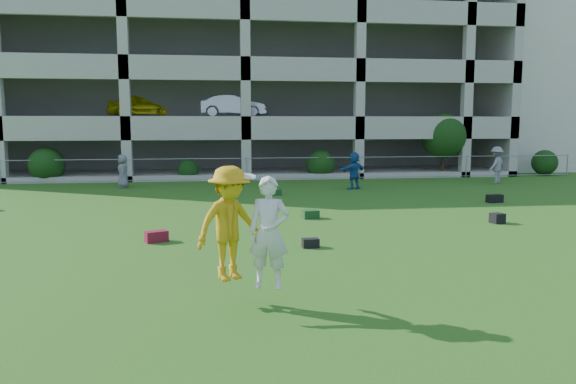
{
  "coord_description": "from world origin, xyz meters",
  "views": [
    {
      "loc": [
        -1.92,
        -9.88,
        3.04
      ],
      "look_at": [
        -0.1,
        3.0,
        1.4
      ],
      "focal_mm": 35.0,
      "sensor_mm": 36.0,
      "label": 1
    }
  ],
  "objects": [
    {
      "name": "ground",
      "position": [
        0.0,
        0.0,
        0.0
      ],
      "size": [
        100.0,
        100.0,
        0.0
      ],
      "primitive_type": "plane",
      "color": "#235114",
      "rests_on": "ground"
    },
    {
      "name": "stucco_building",
      "position": [
        23.0,
        28.0,
        5.0
      ],
      "size": [
        16.0,
        14.0,
        10.0
      ],
      "primitive_type": "cube",
      "color": "beige",
      "rests_on": "ground"
    },
    {
      "name": "bystander_c",
      "position": [
        -5.85,
        16.59,
        0.77
      ],
      "size": [
        0.64,
        0.84,
        1.53
      ],
      "primitive_type": "imported",
      "rotation": [
        0.0,
        0.0,
        -1.35
      ],
      "color": "slate",
      "rests_on": "ground"
    },
    {
      "name": "bystander_d",
      "position": [
        4.55,
        14.63,
        0.84
      ],
      "size": [
        1.59,
        1.21,
        1.67
      ],
      "primitive_type": "imported",
      "rotation": [
        0.0,
        0.0,
        3.67
      ],
      "color": "#1F508F",
      "rests_on": "ground"
    },
    {
      "name": "bystander_f",
      "position": [
        12.07,
        15.89,
        0.91
      ],
      "size": [
        1.35,
        1.21,
        1.81
      ],
      "primitive_type": "imported",
      "rotation": [
        0.0,
        0.0,
        3.73
      ],
      "color": "gray",
      "rests_on": "ground"
    },
    {
      "name": "bag_red_a",
      "position": [
        -3.27,
        4.42,
        0.14
      ],
      "size": [
        0.62,
        0.48,
        0.28
      ],
      "primitive_type": "cube",
      "rotation": [
        0.0,
        0.0,
        0.39
      ],
      "color": "maroon",
      "rests_on": "ground"
    },
    {
      "name": "bag_black_b",
      "position": [
        0.49,
        3.25,
        0.11
      ],
      "size": [
        0.41,
        0.27,
        0.22
      ],
      "primitive_type": "cube",
      "rotation": [
        0.0,
        0.0,
        0.06
      ],
      "color": "black",
      "rests_on": "ground"
    },
    {
      "name": "bag_green_c",
      "position": [
        1.23,
        7.31,
        0.13
      ],
      "size": [
        0.55,
        0.42,
        0.26
      ],
      "primitive_type": "cube",
      "rotation": [
        0.0,
        0.0,
        0.15
      ],
      "color": "#143718",
      "rests_on": "ground"
    },
    {
      "name": "crate_d",
      "position": [
        6.64,
        5.69,
        0.15
      ],
      "size": [
        0.41,
        0.41,
        0.3
      ],
      "primitive_type": "cube",
      "rotation": [
        0.0,
        0.0,
        0.18
      ],
      "color": "black",
      "rests_on": "ground"
    },
    {
      "name": "bag_black_e",
      "position": [
        8.74,
        9.77,
        0.15
      ],
      "size": [
        0.65,
        0.41,
        0.3
      ],
      "primitive_type": "cube",
      "rotation": [
        0.0,
        0.0,
        0.2
      ],
      "color": "black",
      "rests_on": "ground"
    },
    {
      "name": "bag_green_g",
      "position": [
        0.79,
        12.98,
        0.12
      ],
      "size": [
        0.51,
        0.32,
        0.25
      ],
      "primitive_type": "cube",
      "rotation": [
        0.0,
        0.0,
        -0.03
      ],
      "color": "#14371B",
      "rests_on": "ground"
    },
    {
      "name": "frisbee_contest",
      "position": [
        -1.45,
        -0.8,
        1.34
      ],
      "size": [
        1.71,
        1.24,
        1.97
      ],
      "color": "orange",
      "rests_on": "ground"
    },
    {
      "name": "parking_garage",
      "position": [
        -0.01,
        27.7,
        6.01
      ],
      "size": [
        30.0,
        14.0,
        12.0
      ],
      "color": "#9E998C",
      "rests_on": "ground"
    },
    {
      "name": "fence",
      "position": [
        0.0,
        19.0,
        0.61
      ],
      "size": [
        36.06,
        0.06,
        1.2
      ],
      "color": "gray",
      "rests_on": "ground"
    },
    {
      "name": "shrub_row",
      "position": [
        4.59,
        19.7,
        1.51
      ],
      "size": [
        34.38,
        2.52,
        3.5
      ],
      "color": "#163D11",
      "rests_on": "ground"
    }
  ]
}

